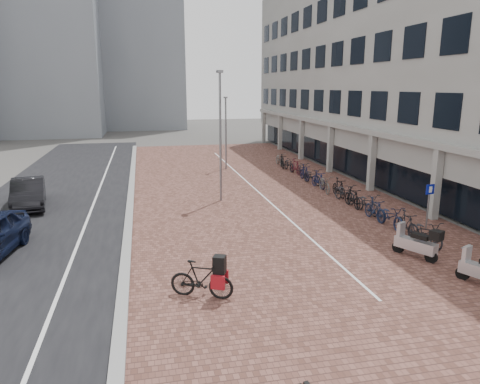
# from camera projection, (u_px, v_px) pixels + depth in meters

# --- Properties ---
(ground) EXTENTS (140.00, 140.00, 0.00)m
(ground) POSITION_uv_depth(u_px,v_px,m) (277.00, 268.00, 15.32)
(ground) COLOR #474442
(ground) RESTS_ON ground
(plaza_brick) EXTENTS (14.50, 42.00, 0.04)m
(plaza_brick) POSITION_uv_depth(u_px,v_px,m) (251.00, 189.00, 27.14)
(plaza_brick) COLOR brown
(plaza_brick) RESTS_ON ground
(street_asphalt) EXTENTS (8.00, 50.00, 0.03)m
(street_asphalt) POSITION_uv_depth(u_px,v_px,m) (59.00, 198.00, 24.86)
(street_asphalt) COLOR black
(street_asphalt) RESTS_ON ground
(curb) EXTENTS (0.35, 42.00, 0.14)m
(curb) POSITION_uv_depth(u_px,v_px,m) (131.00, 194.00, 25.65)
(curb) COLOR gray
(curb) RESTS_ON ground
(lane_line) EXTENTS (0.12, 44.00, 0.00)m
(lane_line) POSITION_uv_depth(u_px,v_px,m) (97.00, 196.00, 25.27)
(lane_line) COLOR white
(lane_line) RESTS_ON street_asphalt
(parking_line) EXTENTS (0.10, 30.00, 0.00)m
(parking_line) POSITION_uv_depth(u_px,v_px,m) (254.00, 188.00, 27.18)
(parking_line) COLOR white
(parking_line) RESTS_ON plaza_brick
(office_building) EXTENTS (8.40, 40.00, 15.00)m
(office_building) POSITION_uv_depth(u_px,v_px,m) (390.00, 51.00, 31.27)
(office_building) COLOR #9A9A95
(office_building) RESTS_ON ground
(bg_towers) EXTENTS (33.00, 23.00, 32.00)m
(bg_towers) POSITION_uv_depth(u_px,v_px,m) (54.00, 21.00, 55.62)
(bg_towers) COLOR gray
(bg_towers) RESTS_ON ground
(car_dark) EXTENTS (2.31, 4.64, 1.46)m
(car_dark) POSITION_uv_depth(u_px,v_px,m) (28.00, 193.00, 22.93)
(car_dark) COLOR black
(car_dark) RESTS_ON ground
(hero_bike) EXTENTS (1.97, 1.28, 1.35)m
(hero_bike) POSITION_uv_depth(u_px,v_px,m) (202.00, 279.00, 13.08)
(hero_bike) COLOR black
(hero_bike) RESTS_ON ground
(scooter_front) EXTENTS (1.32, 1.85, 1.23)m
(scooter_front) POSITION_uv_depth(u_px,v_px,m) (416.00, 242.00, 16.10)
(scooter_front) COLOR #BABABF
(scooter_front) RESTS_ON ground
(parking_sign) EXTENTS (0.43, 0.12, 2.04)m
(parking_sign) POSITION_uv_depth(u_px,v_px,m) (429.00, 201.00, 19.04)
(parking_sign) COLOR slate
(parking_sign) RESTS_ON ground
(lamp_near) EXTENTS (0.12, 0.12, 6.80)m
(lamp_near) POSITION_uv_depth(u_px,v_px,m) (220.00, 138.00, 23.51)
(lamp_near) COLOR slate
(lamp_near) RESTS_ON ground
(lamp_far) EXTENTS (0.12, 0.12, 5.28)m
(lamp_far) POSITION_uv_depth(u_px,v_px,m) (226.00, 134.00, 33.00)
(lamp_far) COLOR slate
(lamp_far) RESTS_ON ground
(bike_row) EXTENTS (1.22, 20.41, 1.05)m
(bike_row) POSITION_uv_depth(u_px,v_px,m) (327.00, 184.00, 26.18)
(bike_row) COLOR black
(bike_row) RESTS_ON ground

